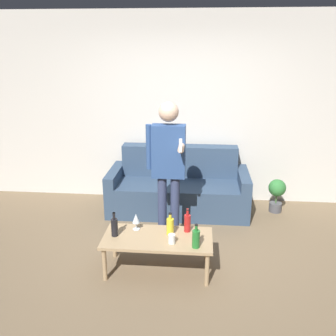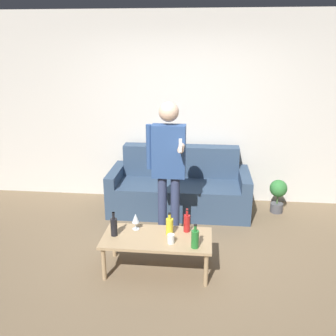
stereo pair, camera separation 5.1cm
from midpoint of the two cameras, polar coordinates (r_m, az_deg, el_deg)
name	(u,v)px [view 1 (the left image)]	position (r m, az deg, el deg)	size (l,w,h in m)	color
ground_plane	(172,270)	(4.06, 0.31, -15.33)	(16.00, 16.00, 0.00)	#756047
wall_back	(184,110)	(5.44, 2.13, 8.85)	(8.00, 0.06, 2.70)	silver
couch	(178,189)	(5.29, 1.33, -3.15)	(1.92, 0.82, 0.87)	#334760
coffee_table	(158,241)	(3.89, -1.98, -11.02)	(1.11, 0.53, 0.39)	tan
bottle_orange	(196,238)	(3.66, 3.88, -10.63)	(0.08, 0.08, 0.25)	#23752D
bottle_green	(187,223)	(3.94, 2.60, -8.30)	(0.07, 0.07, 0.26)	#B21E1E
bottle_dark	(114,227)	(3.89, -8.54, -8.84)	(0.07, 0.07, 0.26)	black
bottle_yellow	(170,226)	(3.88, -0.05, -8.82)	(0.08, 0.08, 0.24)	yellow
wine_glass_near	(136,219)	(3.98, -5.26, -7.71)	(0.08, 0.08, 0.18)	silver
cup_on_table	(172,239)	(3.75, 0.25, -10.73)	(0.07, 0.07, 0.09)	white
person_standing_front	(168,161)	(4.23, -0.32, 1.14)	(0.44, 0.42, 1.66)	navy
potted_plant	(277,192)	(5.42, 15.98, -3.57)	(0.24, 0.24, 0.48)	#4C4C51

